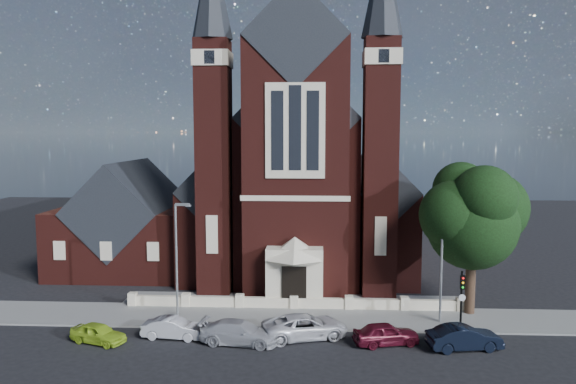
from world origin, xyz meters
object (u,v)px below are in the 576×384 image
at_px(car_lime_van, 98,333).
at_px(car_navy, 464,338).
at_px(traffic_signal, 462,293).
at_px(car_white_suv, 305,326).
at_px(church, 301,179).
at_px(parish_hall, 130,227).
at_px(street_lamp_right, 443,257).
at_px(car_silver_b, 239,332).
at_px(car_dark_red, 386,334).
at_px(street_lamp_left, 178,254).
at_px(car_silver_a, 174,328).
at_px(street_tree, 475,218).

bearing_deg(car_lime_van, car_navy, -70.53).
height_order(traffic_signal, car_white_suv, traffic_signal).
bearing_deg(church, parish_hall, -162.84).
relative_size(street_lamp_right, car_silver_b, 1.65).
bearing_deg(parish_hall, car_dark_red, -39.56).
relative_size(church, car_dark_red, 8.68).
bearing_deg(street_lamp_left, car_silver_b, -42.28).
bearing_deg(car_dark_red, car_navy, -110.40).
xyz_separation_m(traffic_signal, car_white_suv, (-10.06, -1.65, -1.83)).
xyz_separation_m(car_silver_a, car_dark_red, (13.21, -0.40, 0.04)).
height_order(street_tree, car_silver_b, street_tree).
bearing_deg(street_tree, car_lime_van, -165.17).
distance_m(traffic_signal, car_white_suv, 10.36).
height_order(car_silver_a, car_silver_b, car_silver_b).
height_order(street_lamp_left, car_silver_a, street_lamp_left).
xyz_separation_m(street_lamp_left, car_silver_b, (4.84, -4.40, -3.89)).
bearing_deg(car_white_suv, parish_hall, 27.53).
relative_size(traffic_signal, car_white_suv, 0.74).
distance_m(church, parish_hall, 17.26).
distance_m(street_lamp_right, car_lime_van, 22.68).
distance_m(church, car_dark_red, 24.92).
relative_size(street_tree, car_lime_van, 2.99).
distance_m(street_lamp_right, car_dark_red, 7.05).
relative_size(church, street_tree, 3.26).
height_order(street_lamp_right, car_navy, street_lamp_right).
bearing_deg(parish_hall, street_tree, -23.26).
xyz_separation_m(street_lamp_right, car_lime_van, (-21.82, -4.74, -3.99)).
height_order(car_white_suv, car_dark_red, car_white_suv).
relative_size(car_silver_b, car_white_suv, 0.91).
distance_m(church, traffic_signal, 23.94).
bearing_deg(church, street_lamp_right, -61.96).
xyz_separation_m(church, car_lime_van, (-11.73, -23.68, -7.58)).
bearing_deg(street_tree, car_dark_red, -139.23).
bearing_deg(car_silver_b, parish_hall, 42.99).
bearing_deg(car_navy, car_dark_red, 73.30).
bearing_deg(traffic_signal, church, 118.20).
height_order(street_tree, car_lime_van, street_tree).
height_order(street_tree, street_lamp_right, street_tree).
bearing_deg(car_silver_b, traffic_signal, -70.75).
relative_size(parish_hall, street_lamp_right, 1.51).
bearing_deg(car_dark_red, parish_hall, 36.65).
bearing_deg(car_silver_a, car_lime_van, 107.88).
height_order(church, car_silver_a, church).
relative_size(street_tree, car_white_suv, 1.99).
relative_size(traffic_signal, car_navy, 0.91).
bearing_deg(car_white_suv, traffic_signal, -97.65).
bearing_deg(street_lamp_left, street_lamp_right, 0.00).
distance_m(car_lime_van, car_navy, 22.17).
bearing_deg(street_lamp_right, car_silver_b, -161.50).
bearing_deg(street_tree, car_silver_a, -164.86).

